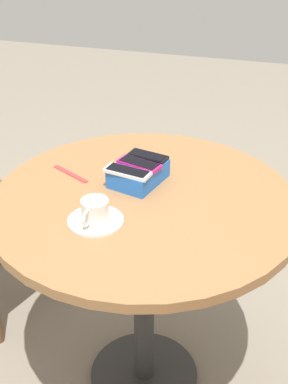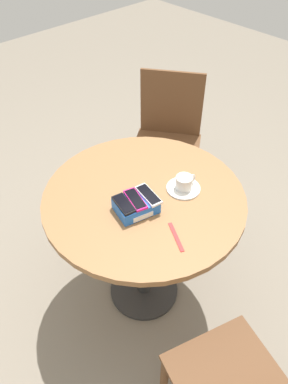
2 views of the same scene
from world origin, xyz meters
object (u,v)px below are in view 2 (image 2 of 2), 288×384
round_table (144,215)px  coffee_cup (184,182)px  phone_magenta (135,199)px  phone_white (148,195)px  saucer (183,188)px  chair_far_side (167,142)px  phone_box (136,205)px  lanyard_strap (176,237)px  phone_black (124,204)px

round_table → coffee_cup: size_ratio=8.76×
phone_magenta → phone_white: (0.06, -0.02, 0.00)m
phone_white → saucer: bearing=-9.9°
saucer → phone_magenta: bearing=168.3°
chair_far_side → phone_magenta: bearing=-145.3°
phone_box → lanyard_strap: size_ratio=1.28×
phone_black → round_table: bearing=11.4°
phone_box → saucer: size_ratio=1.27×
phone_magenta → phone_black: bearing=167.2°
phone_black → lanyard_strap: size_ratio=0.86×
phone_black → lanyard_strap: phone_black is taller
round_table → lanyard_strap: 0.30m
saucer → phone_black: bearing=168.1°
phone_black → coffee_cup: same height
coffee_cup → chair_far_side: chair_far_side is taller
phone_black → phone_magenta: bearing=-12.8°
phone_black → lanyard_strap: bearing=-73.6°
phone_box → chair_far_side: chair_far_side is taller
saucer → coffee_cup: coffee_cup is taller
phone_box → saucer: phone_box is taller
lanyard_strap → phone_magenta: bearing=94.0°
round_table → saucer: size_ratio=5.89×
phone_magenta → coffee_cup: coffee_cup is taller
phone_white → chair_far_side: (0.70, 0.54, -0.35)m
phone_black → saucer: phone_black is taller
phone_magenta → chair_far_side: (0.76, 0.52, -0.35)m
phone_white → coffee_cup: 0.20m
round_table → phone_black: size_ratio=6.91×
phone_box → coffee_cup: bearing=-11.1°
saucer → lanyard_strap: saucer is taller
lanyard_strap → phone_white: bearing=78.1°
phone_magenta → round_table: bearing=24.8°
round_table → phone_box: (-0.09, -0.04, 0.16)m
phone_white → lanyard_strap: phone_white is taller
lanyard_strap → chair_far_side: chair_far_side is taller
phone_black → chair_far_side: chair_far_side is taller
round_table → phone_magenta: 0.22m
phone_white → saucer: phone_white is taller
phone_box → coffee_cup: 0.26m
round_table → phone_black: phone_black is taller
chair_far_side → coffee_cup: bearing=-131.2°
phone_white → lanyard_strap: size_ratio=0.96×
phone_magenta → lanyard_strap: 0.23m
coffee_cup → chair_far_side: (0.50, 0.58, -0.33)m
phone_black → phone_white: 0.12m
lanyard_strap → phone_black: bearing=106.4°
phone_magenta → coffee_cup: bearing=-11.7°
phone_black → chair_far_side: bearing=32.3°
phone_box → lanyard_strap: bearing=-86.1°
phone_box → lanyard_strap: (0.01, -0.22, -0.03)m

